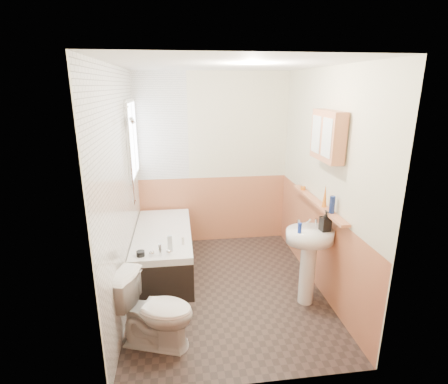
{
  "coord_description": "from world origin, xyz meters",
  "views": [
    {
      "loc": [
        -0.5,
        -3.59,
        2.31
      ],
      "look_at": [
        0.0,
        0.15,
        1.15
      ],
      "focal_mm": 28.0,
      "sensor_mm": 36.0,
      "label": 1
    }
  ],
  "objects_px": {
    "bathtub": "(164,249)",
    "toilet": "(155,311)",
    "sink": "(309,251)",
    "medicine_cabinet": "(328,136)",
    "pine_shelf": "(317,203)"
  },
  "relations": [
    {
      "from": "medicine_cabinet",
      "to": "bathtub",
      "type": "bearing_deg",
      "value": 156.2
    },
    {
      "from": "bathtub",
      "to": "toilet",
      "type": "height_order",
      "value": "toilet"
    },
    {
      "from": "bathtub",
      "to": "medicine_cabinet",
      "type": "distance_m",
      "value": 2.44
    },
    {
      "from": "toilet",
      "to": "sink",
      "type": "distance_m",
      "value": 1.68
    },
    {
      "from": "toilet",
      "to": "medicine_cabinet",
      "type": "distance_m",
      "value": 2.38
    },
    {
      "from": "bathtub",
      "to": "toilet",
      "type": "relative_size",
      "value": 2.18
    },
    {
      "from": "sink",
      "to": "toilet",
      "type": "bearing_deg",
      "value": -150.1
    },
    {
      "from": "toilet",
      "to": "medicine_cabinet",
      "type": "xyz_separation_m",
      "value": [
        1.77,
        0.62,
        1.46
      ]
    },
    {
      "from": "toilet",
      "to": "pine_shelf",
      "type": "height_order",
      "value": "pine_shelf"
    },
    {
      "from": "toilet",
      "to": "pine_shelf",
      "type": "xyz_separation_m",
      "value": [
        1.8,
        0.79,
        0.68
      ]
    },
    {
      "from": "bathtub",
      "to": "toilet",
      "type": "distance_m",
      "value": 1.39
    },
    {
      "from": "sink",
      "to": "pine_shelf",
      "type": "distance_m",
      "value": 0.58
    },
    {
      "from": "sink",
      "to": "medicine_cabinet",
      "type": "bearing_deg",
      "value": 57.45
    },
    {
      "from": "toilet",
      "to": "pine_shelf",
      "type": "relative_size",
      "value": 0.51
    },
    {
      "from": "bathtub",
      "to": "medicine_cabinet",
      "type": "xyz_separation_m",
      "value": [
        1.74,
        -0.77,
        1.53
      ]
    }
  ]
}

